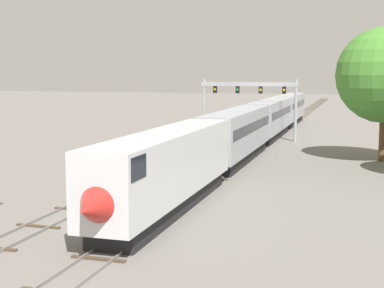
# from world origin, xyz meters

# --- Properties ---
(ground_plane) EXTENTS (400.00, 400.00, 0.00)m
(ground_plane) POSITION_xyz_m (0.00, 0.00, 0.00)
(ground_plane) COLOR slate
(track_main) EXTENTS (2.60, 200.00, 0.16)m
(track_main) POSITION_xyz_m (2.00, 60.00, 0.07)
(track_main) COLOR slate
(track_main) RESTS_ON ground
(track_near) EXTENTS (2.60, 160.00, 0.16)m
(track_near) POSITION_xyz_m (-3.50, 40.00, 0.07)
(track_near) COLOR slate
(track_near) RESTS_ON ground
(passenger_train) EXTENTS (3.04, 81.11, 4.80)m
(passenger_train) POSITION_xyz_m (2.00, 34.10, 2.60)
(passenger_train) COLOR silver
(passenger_train) RESTS_ON ground
(signal_gantry) EXTENTS (12.10, 0.49, 7.51)m
(signal_gantry) POSITION_xyz_m (-0.25, 40.83, 5.52)
(signal_gantry) COLOR #999BA0
(signal_gantry) RESTS_ON ground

